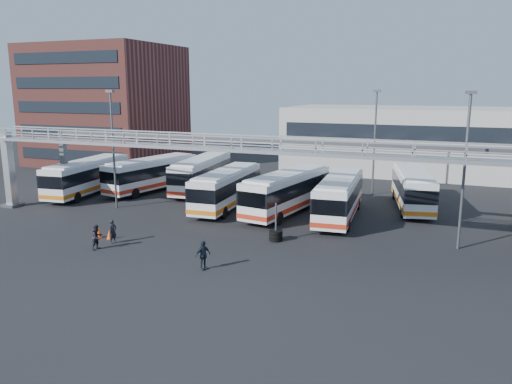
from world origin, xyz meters
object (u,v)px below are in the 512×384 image
at_px(light_pole_left, 113,143).
at_px(light_pole_back, 375,137).
at_px(pedestrian_d, 203,255).
at_px(tire_stack, 276,234).
at_px(light_pole_mid, 465,163).
at_px(pedestrian_a, 113,231).
at_px(bus_2, 202,173).
at_px(cone_left, 109,234).
at_px(bus_3, 227,187).
at_px(bus_4, 287,191).
at_px(bus_0, 88,175).
at_px(bus_5, 339,196).
at_px(cone_right, 99,233).
at_px(bus_6, 412,188).
at_px(bus_1, 152,173).
at_px(pedestrian_b, 97,237).

distance_m(light_pole_left, light_pole_back, 24.41).
xyz_separation_m(pedestrian_d, tire_stack, (2.02, 6.85, -0.42)).
bearing_deg(tire_stack, light_pole_mid, 13.62).
distance_m(pedestrian_a, pedestrian_d, 8.35).
distance_m(bus_2, cone_left, 17.18).
relative_size(bus_3, pedestrian_a, 6.78).
relative_size(light_pole_mid, bus_4, 0.87).
bearing_deg(tire_stack, bus_0, 161.60).
distance_m(bus_0, cone_left, 16.27).
bearing_deg(bus_3, bus_0, 176.67).
height_order(bus_5, cone_right, bus_5).
distance_m(light_pole_mid, pedestrian_d, 17.48).
xyz_separation_m(pedestrian_a, tire_stack, (10.08, 4.67, -0.37)).
height_order(bus_2, bus_4, bus_4).
xyz_separation_m(light_pole_mid, bus_0, (-34.15, 4.63, -3.82)).
relative_size(bus_0, bus_6, 1.02).
bearing_deg(bus_0, light_pole_left, -37.02).
bearing_deg(cone_right, tire_stack, 18.92).
bearing_deg(bus_2, light_pole_mid, -29.95).
bearing_deg(light_pole_left, bus_2, 68.95).
bearing_deg(bus_5, bus_1, 164.70).
distance_m(bus_0, bus_6, 30.85).
distance_m(light_pole_mid, bus_2, 26.78).
relative_size(bus_5, cone_right, 15.48).
distance_m(light_pole_back, bus_3, 15.56).
bearing_deg(bus_5, tire_stack, -114.47).
relative_size(bus_4, bus_6, 1.04).
height_order(pedestrian_a, tire_stack, tire_stack).
bearing_deg(tire_stack, bus_4, 102.99).
height_order(bus_4, cone_right, bus_4).
bearing_deg(tire_stack, light_pole_back, 78.28).
xyz_separation_m(bus_0, pedestrian_a, (12.37, -12.14, -1.08)).
xyz_separation_m(bus_1, cone_right, (5.67, -15.31, -1.51)).
bearing_deg(tire_stack, pedestrian_b, -148.96).
height_order(light_pole_mid, pedestrian_b, light_pole_mid).
height_order(bus_0, pedestrian_a, bus_0).
bearing_deg(cone_right, pedestrian_b, -52.07).
relative_size(pedestrian_b, tire_stack, 0.62).
bearing_deg(pedestrian_a, cone_left, 62.35).
relative_size(light_pole_back, bus_0, 0.88).
height_order(light_pole_left, cone_right, light_pole_left).
xyz_separation_m(pedestrian_a, pedestrian_b, (-0.11, -1.46, 0.00)).
relative_size(pedestrian_a, tire_stack, 0.62).
height_order(bus_0, cone_right, bus_0).
height_order(bus_2, cone_right, bus_2).
xyz_separation_m(bus_3, cone_right, (-4.53, -11.56, -1.49)).
bearing_deg(pedestrian_d, tire_stack, 9.32).
distance_m(light_pole_back, bus_0, 28.39).
relative_size(bus_0, tire_stack, 4.31).
bearing_deg(cone_left, pedestrian_d, -17.95).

